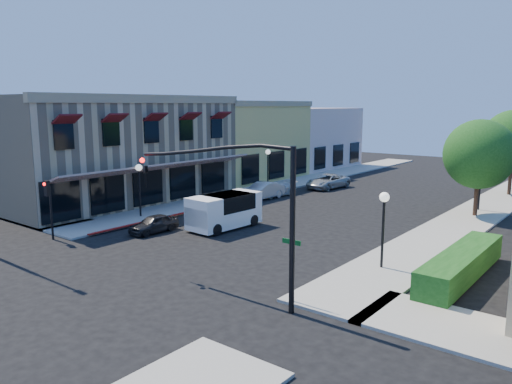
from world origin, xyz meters
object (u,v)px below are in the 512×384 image
Objects in this scene: lamppost_right_near at (384,211)px; parked_car_b at (263,191)px; lamppost_left_near at (139,177)px; street_name_sign at (291,260)px; lamppost_right_far at (481,173)px; parked_car_d at (328,181)px; signal_mast_arm at (245,195)px; lamppost_left_far at (268,159)px; white_van at (224,209)px; street_tree_a at (479,154)px; parked_car_c at (276,189)px; parked_car_a at (154,224)px; secondary_signal at (49,199)px.

parked_car_b is at bearing 145.11° from lamppost_right_near.
street_name_sign is at bearing -19.93° from lamppost_left_near.
lamppost_right_far is 13.61m from parked_car_d.
lamppost_right_far is at bearing 83.30° from signal_mast_arm.
signal_mast_arm is 2.24× the size of lamppost_left_far.
white_van is at bearing -74.69° from parked_car_d.
street_name_sign is 17.05m from lamppost_left_near.
lamppost_left_near is 10.71m from parked_car_b.
street_tree_a reaches higher than parked_car_c.
street_name_sign reaches higher than parked_car_d.
signal_mast_arm is 20.92m from parked_car_b.
street_name_sign is at bearing -15.30° from parked_car_a.
parked_car_a is at bearing -76.98° from lamppost_left_far.
lamppost_right_far is (17.00, 16.00, 0.00)m from lamppost_left_near.
lamppost_left_near is at bearing 160.07° from street_name_sign.
secondary_signal is at bearing -88.61° from lamppost_left_far.
street_tree_a reaches higher than white_van.
lamppost_right_far reaches higher than secondary_signal.
lamppost_right_near is (17.00, -14.00, 0.00)m from lamppost_left_far.
street_tree_a is 15.56m from parked_car_c.
lamppost_left_far is 1.00× the size of lamppost_right_far.
lamppost_left_far is 5.84m from parked_car_d.
parked_car_a is 0.80× the size of parked_car_c.
signal_mast_arm is 2.07× the size of parked_car_c.
street_tree_a is at bearing -81.47° from lamppost_right_far.
lamppost_right_near is 13.63m from parked_car_a.
street_tree_a is 1.82× the size of lamppost_left_far.
parked_car_a is at bearing -83.35° from parked_car_d.
white_van is (-10.76, 1.30, -1.54)m from lamppost_right_near.
lamppost_right_near is at bearing -31.39° from parked_car_c.
parked_car_c is at bearing 127.58° from street_name_sign.
lamppost_right_far is at bearing 6.71° from lamppost_left_far.
parked_car_d is at bearing 78.38° from lamppost_left_near.
lamppost_right_near is at bearing -90.00° from lamppost_right_far.
street_tree_a is 1.59× the size of parked_car_b.
secondary_signal is at bearing -126.14° from lamppost_right_far.
lamppost_left_near is at bearing -94.97° from parked_car_d.
signal_mast_arm is 2.24× the size of lamppost_left_near.
lamppost_left_far reaches higher than parked_car_b.
parked_car_b is at bearing -165.97° from street_tree_a.
parked_car_a is at bearing -171.45° from lamppost_right_near.
signal_mast_arm is at bearing -43.90° from white_van.
street_name_sign is 25.48m from lamppost_left_far.
lamppost_left_far is at bearing 180.00° from street_tree_a.
parked_car_b is at bearing -58.47° from lamppost_left_far.
lamppost_left_far reaches higher than white_van.
parked_car_b reaches higher than parked_car_c.
parked_car_b is 1.05× the size of parked_car_c.
lamppost_right_far is at bearing 98.53° from street_tree_a.
lamppost_right_near is at bearing 0.00° from lamppost_left_near.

